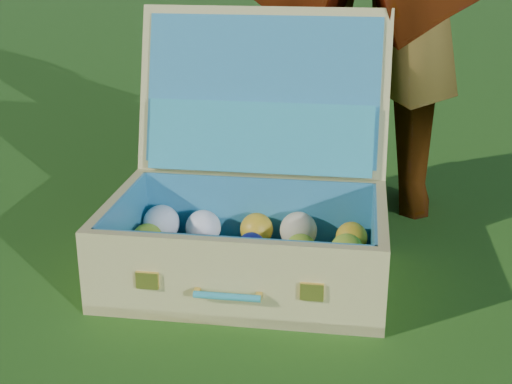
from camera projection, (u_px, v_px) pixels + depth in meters
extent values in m
plane|color=#215114|center=(165.00, 301.00, 1.51)|extent=(60.00, 60.00, 0.00)
cube|color=tan|center=(246.00, 275.00, 1.60)|extent=(0.66, 0.49, 0.02)
cube|color=tan|center=(230.00, 283.00, 1.39)|extent=(0.61, 0.11, 0.18)
cube|color=tan|center=(258.00, 211.00, 1.75)|extent=(0.61, 0.11, 0.18)
cube|color=tan|center=(118.00, 235.00, 1.61)|extent=(0.07, 0.36, 0.18)
cube|color=tan|center=(380.00, 251.00, 1.53)|extent=(0.07, 0.36, 0.18)
cube|color=teal|center=(246.00, 270.00, 1.59)|extent=(0.61, 0.44, 0.01)
cube|color=teal|center=(231.00, 274.00, 1.40)|extent=(0.56, 0.09, 0.16)
cube|color=teal|center=(257.00, 209.00, 1.73)|extent=(0.56, 0.09, 0.16)
cube|color=teal|center=(124.00, 231.00, 1.61)|extent=(0.06, 0.36, 0.16)
cube|color=teal|center=(373.00, 246.00, 1.53)|extent=(0.06, 0.36, 0.16)
cube|color=tan|center=(263.00, 92.00, 1.74)|extent=(0.62, 0.24, 0.40)
cube|color=teal|center=(262.00, 91.00, 1.72)|extent=(0.57, 0.20, 0.35)
cube|color=teal|center=(260.00, 138.00, 1.71)|extent=(0.55, 0.15, 0.17)
cube|color=#F2C659|center=(147.00, 280.00, 1.40)|extent=(0.05, 0.01, 0.04)
cube|color=#F2C659|center=(312.00, 292.00, 1.36)|extent=(0.05, 0.01, 0.04)
cylinder|color=teal|center=(227.00, 297.00, 1.37)|extent=(0.13, 0.03, 0.01)
cube|color=#F2C659|center=(197.00, 292.00, 1.39)|extent=(0.01, 0.02, 0.01)
cube|color=#F2C659|center=(259.00, 297.00, 1.37)|extent=(0.01, 0.02, 0.01)
sphere|color=#0E0F47|center=(130.00, 274.00, 1.48)|extent=(0.08, 0.08, 0.08)
sphere|color=beige|center=(176.00, 279.00, 1.47)|extent=(0.07, 0.07, 0.07)
sphere|color=#F54E14|center=(237.00, 283.00, 1.46)|extent=(0.06, 0.06, 0.06)
sphere|color=#A1BB2D|center=(288.00, 286.00, 1.44)|extent=(0.07, 0.07, 0.07)
sphere|color=#A1BB2D|center=(354.00, 288.00, 1.44)|extent=(0.07, 0.07, 0.07)
sphere|color=silver|center=(142.00, 259.00, 1.57)|extent=(0.06, 0.06, 0.06)
sphere|color=#A80D12|center=(194.00, 266.00, 1.56)|extent=(0.05, 0.05, 0.05)
sphere|color=#A80D12|center=(240.00, 266.00, 1.55)|extent=(0.05, 0.05, 0.05)
sphere|color=#A1BB2D|center=(299.00, 265.00, 1.54)|extent=(0.07, 0.07, 0.07)
sphere|color=#F54E14|center=(345.00, 271.00, 1.51)|extent=(0.06, 0.06, 0.06)
sphere|color=#A1BB2D|center=(147.00, 239.00, 1.66)|extent=(0.07, 0.07, 0.07)
sphere|color=#F54E14|center=(196.00, 247.00, 1.64)|extent=(0.05, 0.05, 0.05)
sphere|color=#0E0F47|center=(251.00, 246.00, 1.63)|extent=(0.06, 0.06, 0.06)
sphere|color=#A1BB2D|center=(301.00, 250.00, 1.60)|extent=(0.07, 0.07, 0.07)
sphere|color=#A1BB2D|center=(347.00, 250.00, 1.60)|extent=(0.08, 0.08, 0.08)
sphere|color=silver|center=(161.00, 223.00, 1.73)|extent=(0.09, 0.09, 0.09)
sphere|color=silver|center=(203.00, 227.00, 1.71)|extent=(0.08, 0.08, 0.08)
sphere|color=gold|center=(257.00, 229.00, 1.70)|extent=(0.08, 0.08, 0.08)
sphere|color=beige|center=(298.00, 230.00, 1.69)|extent=(0.09, 0.09, 0.09)
sphere|color=gold|center=(351.00, 238.00, 1.66)|extent=(0.07, 0.07, 0.07)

